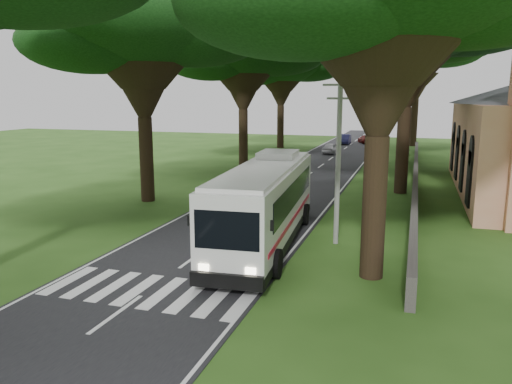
{
  "coord_description": "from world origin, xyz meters",
  "views": [
    {
      "loc": [
        8.86,
        -16.92,
        6.94
      ],
      "look_at": [
        1.42,
        6.3,
        2.2
      ],
      "focal_mm": 35.0,
      "sensor_mm": 36.0,
      "label": 1
    }
  ],
  "objects_px": {
    "pole_mid": "(374,129)",
    "coach_bus": "(266,202)",
    "distant_car_c": "(366,139)",
    "distant_car_a": "(331,148)",
    "pole_near": "(338,156)",
    "distant_car_b": "(345,139)",
    "pole_far": "(388,118)",
    "pedestrian": "(151,186)"
  },
  "relations": [
    {
      "from": "pole_far",
      "to": "pedestrian",
      "type": "bearing_deg",
      "value": -112.91
    },
    {
      "from": "pole_near",
      "to": "coach_bus",
      "type": "relative_size",
      "value": 0.62
    },
    {
      "from": "pole_near",
      "to": "pole_far",
      "type": "bearing_deg",
      "value": 90.0
    },
    {
      "from": "pole_near",
      "to": "distant_car_c",
      "type": "xyz_separation_m",
      "value": [
        -3.64,
        51.76,
        -3.57
      ]
    },
    {
      "from": "pole_near",
      "to": "pole_far",
      "type": "relative_size",
      "value": 1.0
    },
    {
      "from": "distant_car_c",
      "to": "distant_car_a",
      "type": "bearing_deg",
      "value": 61.12
    },
    {
      "from": "distant_car_a",
      "to": "distant_car_c",
      "type": "relative_size",
      "value": 0.95
    },
    {
      "from": "coach_bus",
      "to": "distant_car_a",
      "type": "distance_m",
      "value": 38.27
    },
    {
      "from": "pole_mid",
      "to": "distant_car_c",
      "type": "bearing_deg",
      "value": 96.54
    },
    {
      "from": "pedestrian",
      "to": "coach_bus",
      "type": "bearing_deg",
      "value": -133.54
    },
    {
      "from": "pole_far",
      "to": "distant_car_b",
      "type": "distance_m",
      "value": 12.07
    },
    {
      "from": "coach_bus",
      "to": "pedestrian",
      "type": "xyz_separation_m",
      "value": [
        -10.75,
        8.22,
        -1.25
      ]
    },
    {
      "from": "pole_mid",
      "to": "pole_far",
      "type": "bearing_deg",
      "value": 90.0
    },
    {
      "from": "pole_far",
      "to": "distant_car_c",
      "type": "relative_size",
      "value": 1.99
    },
    {
      "from": "pole_near",
      "to": "coach_bus",
      "type": "xyz_separation_m",
      "value": [
        -3.16,
        -1.13,
        -2.16
      ]
    },
    {
      "from": "pole_mid",
      "to": "distant_car_b",
      "type": "height_order",
      "value": "pole_mid"
    },
    {
      "from": "pole_near",
      "to": "pole_far",
      "type": "distance_m",
      "value": 40.0
    },
    {
      "from": "distant_car_b",
      "to": "distant_car_c",
      "type": "distance_m",
      "value": 3.49
    },
    {
      "from": "pole_mid",
      "to": "coach_bus",
      "type": "relative_size",
      "value": 0.62
    },
    {
      "from": "coach_bus",
      "to": "distant_car_b",
      "type": "height_order",
      "value": "coach_bus"
    },
    {
      "from": "distant_car_b",
      "to": "pedestrian",
      "type": "xyz_separation_m",
      "value": [
        -7.51,
        -42.53,
        0.06
      ]
    },
    {
      "from": "pole_mid",
      "to": "distant_car_b",
      "type": "relative_size",
      "value": 1.92
    },
    {
      "from": "coach_bus",
      "to": "distant_car_a",
      "type": "bearing_deg",
      "value": 90.06
    },
    {
      "from": "pole_far",
      "to": "distant_car_c",
      "type": "distance_m",
      "value": 12.82
    },
    {
      "from": "pole_near",
      "to": "coach_bus",
      "type": "bearing_deg",
      "value": -160.37
    },
    {
      "from": "pole_near",
      "to": "distant_car_b",
      "type": "height_order",
      "value": "pole_near"
    },
    {
      "from": "pole_mid",
      "to": "distant_car_a",
      "type": "relative_size",
      "value": 2.1
    },
    {
      "from": "pole_near",
      "to": "distant_car_a",
      "type": "distance_m",
      "value": 37.68
    },
    {
      "from": "pole_mid",
      "to": "coach_bus",
      "type": "height_order",
      "value": "pole_mid"
    },
    {
      "from": "distant_car_a",
      "to": "pedestrian",
      "type": "height_order",
      "value": "pedestrian"
    },
    {
      "from": "pedestrian",
      "to": "distant_car_b",
      "type": "bearing_deg",
      "value": -16.13
    },
    {
      "from": "coach_bus",
      "to": "pole_mid",
      "type": "bearing_deg",
      "value": 76.84
    },
    {
      "from": "distant_car_c",
      "to": "pedestrian",
      "type": "bearing_deg",
      "value": 58.37
    },
    {
      "from": "pole_mid",
      "to": "coach_bus",
      "type": "bearing_deg",
      "value": -98.5
    },
    {
      "from": "pole_far",
      "to": "distant_car_a",
      "type": "relative_size",
      "value": 2.1
    },
    {
      "from": "pole_far",
      "to": "pole_mid",
      "type": "bearing_deg",
      "value": -90.0
    },
    {
      "from": "distant_car_b",
      "to": "pole_mid",
      "type": "bearing_deg",
      "value": -79.05
    },
    {
      "from": "pole_far",
      "to": "distant_car_a",
      "type": "xyz_separation_m",
      "value": [
        -6.3,
        -3.01,
        -3.5
      ]
    },
    {
      "from": "coach_bus",
      "to": "pedestrian",
      "type": "relative_size",
      "value": 8.33
    },
    {
      "from": "pole_near",
      "to": "pole_far",
      "type": "xyz_separation_m",
      "value": [
        0.0,
        40.0,
        0.0
      ]
    },
    {
      "from": "pole_far",
      "to": "distant_car_c",
      "type": "bearing_deg",
      "value": 107.2
    },
    {
      "from": "pole_near",
      "to": "coach_bus",
      "type": "height_order",
      "value": "pole_near"
    }
  ]
}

